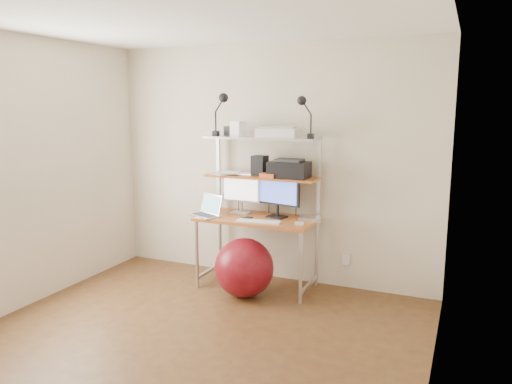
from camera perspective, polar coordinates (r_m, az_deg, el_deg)
room at (r=3.73m, az=-8.68°, el=0.20°), size 3.60×3.60×3.60m
computer_desk at (r=5.09m, az=0.39°, el=-0.41°), size 1.20×0.60×1.57m
wall_outlet at (r=5.26m, az=10.24°, el=-7.60°), size 0.08×0.01×0.12m
monitor_silver at (r=5.24m, az=-1.70°, el=0.29°), size 0.43×0.15×0.47m
monitor_black at (r=5.05m, az=2.49°, el=-0.06°), size 0.50×0.18×0.51m
laptop at (r=5.17m, az=-5.51°, el=-2.20°), size 0.39×0.36×0.28m
keyboard at (r=4.88m, az=0.28°, el=-3.38°), size 0.45×0.19×0.01m
mouse at (r=4.79m, az=4.97°, el=-3.62°), size 0.09×0.07×0.02m
mac_mini at (r=4.97m, az=6.23°, el=-3.03°), size 0.24×0.24×0.04m
phone at (r=5.02m, az=-1.15°, el=-3.02°), size 0.10×0.15×0.01m
printer at (r=4.99m, az=3.82°, el=2.65°), size 0.39×0.27×0.19m
nas_cube at (r=5.14m, az=0.43°, el=3.05°), size 0.15×0.15×0.20m
red_box at (r=4.99m, az=1.44°, el=1.90°), size 0.17×0.12×0.04m
scanner at (r=5.00m, az=2.50°, el=6.84°), size 0.42×0.30×0.11m
box_white at (r=5.15m, az=-2.05°, el=7.24°), size 0.16×0.15×0.15m
box_grey at (r=5.26m, az=-2.98°, el=6.99°), size 0.12×0.12×0.10m
clip_lamp_left at (r=5.16m, az=-3.92°, el=9.91°), size 0.17×0.10×0.44m
clip_lamp_right at (r=4.82m, az=5.46°, el=9.59°), size 0.16×0.09×0.40m
exercise_ball at (r=4.96m, az=-1.36°, el=-8.64°), size 0.58×0.58×0.58m
paper_stack at (r=5.29m, az=-3.37°, el=2.22°), size 0.36×0.42×0.02m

